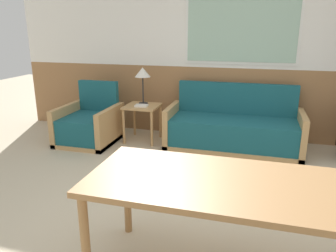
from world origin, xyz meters
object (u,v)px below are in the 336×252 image
Objects in this scene: side_table at (142,112)px; dining_table at (244,193)px; couch at (233,129)px; table_lamp at (143,74)px; armchair at (90,125)px.

side_table is 0.28× the size of dining_table.
couch is 1.57m from table_lamp.
table_lamp is 3.20m from dining_table.
couch is at bearing 95.81° from dining_table.
armchair is at bearing -153.92° from table_lamp.
dining_table is (1.64, -2.63, 0.22)m from side_table.
armchair is 1.13m from table_lamp.
table_lamp reaches higher than dining_table.
table_lamp is at bearing 178.84° from couch.
side_table is (-1.37, -0.06, 0.18)m from couch.
side_table is at bearing 9.50° from armchair.
couch is 3.42× the size of table_lamp.
side_table is 0.57m from table_lamp.
table_lamp reaches higher than couch.
armchair reaches higher than side_table.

